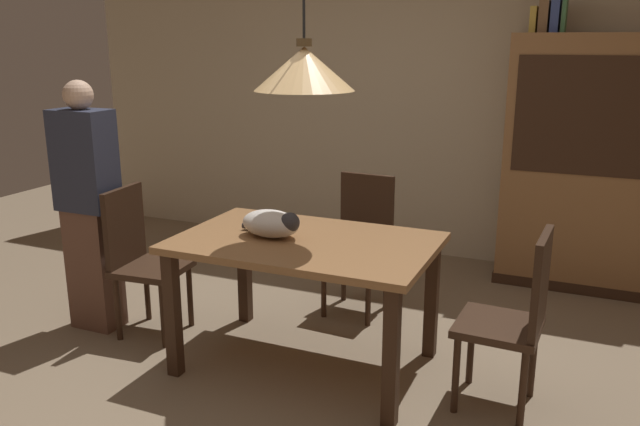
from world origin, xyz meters
TOP-DOWN VIEW (x-y plane):
  - ground at (0.00, 0.00)m, footprint 10.00×10.00m
  - back_wall at (0.00, 2.65)m, footprint 6.40×0.10m
  - dining_table at (0.00, 0.36)m, footprint 1.40×0.90m
  - chair_far_back at (0.01, 1.24)m, footprint 0.42×0.42m
  - chair_right_side at (1.13, 0.36)m, footprint 0.42×0.42m
  - chair_left_side at (-1.13, 0.35)m, footprint 0.43×0.43m
  - cat_sleeping at (-0.19, 0.33)m, footprint 0.39×0.25m
  - pendant_lamp at (0.00, 0.36)m, footprint 0.52×0.52m
  - hutch_bookcase at (1.33, 2.32)m, footprint 1.12×0.45m
  - book_yellow_short at (0.90, 2.32)m, footprint 0.04×0.20m
  - book_brown_thick at (0.97, 2.32)m, footprint 0.06×0.24m
  - book_blue_wide at (1.05, 2.32)m, footprint 0.06×0.24m
  - book_green_slim at (1.10, 2.32)m, footprint 0.03×0.20m
  - person_standing at (-1.46, 0.30)m, footprint 0.36×0.22m

SIDE VIEW (x-z plane):
  - ground at x=0.00m, z-range 0.00..0.00m
  - chair_far_back at x=0.01m, z-range 0.05..0.98m
  - chair_right_side at x=1.13m, z-range 0.05..0.98m
  - chair_left_side at x=-1.13m, z-range 0.05..0.98m
  - dining_table at x=0.00m, z-range 0.27..1.02m
  - person_standing at x=-1.46m, z-range 0.00..1.58m
  - cat_sleeping at x=-0.19m, z-range 0.75..0.90m
  - hutch_bookcase at x=1.33m, z-range -0.04..1.81m
  - back_wall at x=0.00m, z-range 0.00..2.90m
  - pendant_lamp at x=0.00m, z-range 1.01..2.31m
  - book_yellow_short at x=0.90m, z-range 1.85..2.03m
  - book_brown_thick at x=0.97m, z-range 1.85..2.07m
  - book_blue_wide at x=1.05m, z-range 1.85..2.09m
  - book_green_slim at x=1.10m, z-range 1.85..2.11m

